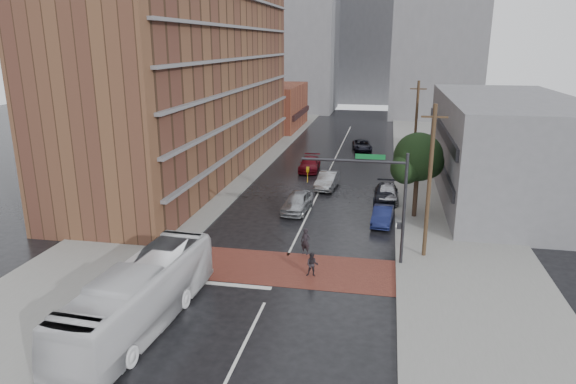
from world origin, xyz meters
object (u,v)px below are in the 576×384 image
Objects in this scene: pedestrian_b at (312,265)px; car_parked_mid at (386,193)px; car_parked_far at (387,193)px; car_travel_a at (297,202)px; pedestrian_a at (305,241)px; suv_travel at (362,145)px; car_travel_b at (327,180)px; car_parked_near at (383,216)px; transit_bus at (140,297)px; car_travel_c at (310,164)px.

car_parked_mid is at bearing 74.83° from pedestrian_b.
car_parked_far is (4.26, 16.23, 0.05)m from pedestrian_b.
car_travel_a reaches higher than car_parked_far.
suv_travel is (1.83, 35.15, -0.23)m from pedestrian_a.
car_parked_far is at bearing -24.59° from car_travel_b.
pedestrian_a is 0.44× the size of car_parked_near.
car_travel_a reaches higher than car_parked_mid.
transit_bus is at bearing -118.59° from car_parked_near.
transit_bus is 20.90m from car_parked_near.
car_travel_a is at bearing -107.35° from suv_travel.
car_travel_b is 19.00m from suv_travel.
pedestrian_b is 16.78m from car_parked_far.
car_travel_b is 6.55m from car_parked_far.
car_travel_a is 7.23m from car_parked_near.
car_parked_near is (5.39, -9.28, -0.10)m from car_travel_b.
car_parked_far is (0.09, 0.00, 0.06)m from car_parked_mid.
car_parked_mid is at bearing -90.49° from suv_travel.
car_parked_mid is (11.59, 23.48, -0.89)m from transit_bus.
car_travel_a is 7.70m from car_travel_b.
car_travel_b reaches higher than car_parked_mid.
car_parked_far is (0.28, 6.00, 0.12)m from car_parked_near.
car_travel_a reaches higher than car_travel_c.
car_parked_mid is at bearing 92.74° from car_parked_near.
car_travel_b is 0.98× the size of suv_travel.
car_travel_a is 0.96× the size of car_parked_mid.
suv_travel is (0.90, 38.38, -0.08)m from pedestrian_b.
car_parked_far is (5.19, 13.00, -0.10)m from pedestrian_a.
car_travel_a is 0.96× the size of car_travel_c.
transit_bus reaches higher than car_travel_a.
suv_travel is (3.93, 26.39, -0.16)m from car_travel_a.
car_parked_near is at bearing -64.90° from car_travel_c.
pedestrian_b is 0.36× the size of car_parked_near.
pedestrian_b is at bearing -100.23° from suv_travel.
transit_bus is 2.30× the size of car_parked_mid.
pedestrian_b is at bearing 47.73° from transit_bus.
car_parked_near reaches higher than suv_travel.
car_parked_far is (8.43, -10.07, 0.06)m from car_travel_c.
car_parked_far reaches higher than car_travel_c.
car_travel_b is at bearing 150.29° from car_parked_mid.
car_parked_near is at bearing -91.01° from car_parked_mid.
pedestrian_a is 0.35× the size of car_travel_c.
car_travel_a is at bearing 80.52° from transit_bus.
car_parked_near is at bearing -9.40° from car_travel_a.
car_parked_mid is 1.08× the size of car_parked_far.
car_travel_c is 13.07m from car_parked_mid.
car_travel_a is 8.44m from car_parked_far.
car_parked_far is at bearing 34.86° from car_travel_a.
car_parked_far is (5.67, -3.28, 0.02)m from car_travel_b.
pedestrian_a is 8.55m from car_parked_near.
car_parked_far reaches higher than car_parked_near.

